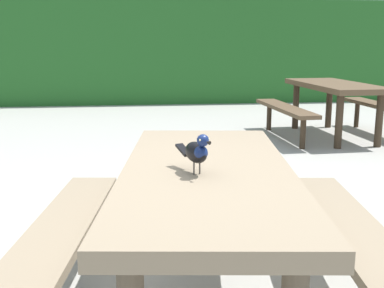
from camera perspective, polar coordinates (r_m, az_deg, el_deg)
name	(u,v)px	position (r m, az deg, el deg)	size (l,w,h in m)	color
hedge_wall	(138,52)	(10.86, -6.48, 10.85)	(28.00, 1.87, 2.13)	#235B23
picnic_table_foreground	(207,205)	(2.24, 1.78, -7.26)	(1.87, 1.90, 0.74)	#84725B
bird_grackle	(197,151)	(2.04, 0.62, -0.86)	(0.14, 0.28, 0.18)	black
picnic_table_mid_left	(334,97)	(6.84, 16.55, 5.41)	(1.77, 1.84, 0.74)	brown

